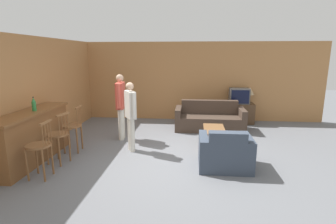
% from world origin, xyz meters
% --- Properties ---
extents(ground_plane, '(24.00, 24.00, 0.00)m').
position_xyz_m(ground_plane, '(0.00, 0.00, 0.00)').
color(ground_plane, slate).
extents(wall_back, '(9.40, 0.08, 2.60)m').
position_xyz_m(wall_back, '(0.00, 3.62, 1.30)').
color(wall_back, '#B27A47').
rests_on(wall_back, ground_plane).
extents(wall_left, '(0.08, 8.62, 2.60)m').
position_xyz_m(wall_left, '(-3.17, 1.31, 1.30)').
color(wall_left, '#B27A47').
rests_on(wall_left, ground_plane).
extents(bar_counter, '(0.55, 2.19, 1.06)m').
position_xyz_m(bar_counter, '(-2.84, -0.34, 0.54)').
color(bar_counter, brown).
rests_on(bar_counter, ground_plane).
extents(bar_chair_near, '(0.43, 0.43, 1.06)m').
position_xyz_m(bar_chair_near, '(-2.26, -1.04, 0.56)').
color(bar_chair_near, brown).
rests_on(bar_chair_near, ground_plane).
extents(bar_chair_mid, '(0.51, 0.51, 1.06)m').
position_xyz_m(bar_chair_mid, '(-2.26, -0.38, 0.56)').
color(bar_chair_mid, brown).
rests_on(bar_chair_mid, ground_plane).
extents(bar_chair_far, '(0.46, 0.46, 1.06)m').
position_xyz_m(bar_chair_far, '(-2.26, 0.29, 0.56)').
color(bar_chair_far, brown).
rests_on(bar_chair_far, ground_plane).
extents(couch_far, '(2.02, 0.88, 0.83)m').
position_xyz_m(couch_far, '(0.96, 2.43, 0.30)').
color(couch_far, '#423328').
rests_on(couch_far, ground_plane).
extents(armchair_near, '(1.01, 0.84, 0.81)m').
position_xyz_m(armchair_near, '(1.09, -0.30, 0.30)').
color(armchair_near, '#384251').
rests_on(armchair_near, ground_plane).
extents(coffee_table, '(0.51, 0.97, 0.42)m').
position_xyz_m(coffee_table, '(0.98, 1.03, 0.35)').
color(coffee_table, brown).
rests_on(coffee_table, ground_plane).
extents(tv_unit, '(0.96, 0.53, 0.64)m').
position_xyz_m(tv_unit, '(1.93, 3.28, 0.32)').
color(tv_unit, '#513823').
rests_on(tv_unit, ground_plane).
extents(tv, '(0.62, 0.42, 0.49)m').
position_xyz_m(tv, '(1.93, 3.27, 0.89)').
color(tv, '#4C4C4C').
rests_on(tv, tv_unit).
extents(bottle, '(0.08, 0.08, 0.29)m').
position_xyz_m(bottle, '(-2.77, -0.26, 1.20)').
color(bottle, '#2D7F3D').
rests_on(bottle, bar_counter).
extents(table_lamp, '(0.27, 0.27, 0.53)m').
position_xyz_m(table_lamp, '(2.26, 3.28, 1.04)').
color(table_lamp, brown).
rests_on(table_lamp, tv_unit).
extents(person_by_window, '(0.23, 0.60, 1.70)m').
position_xyz_m(person_by_window, '(-1.40, 1.27, 0.96)').
color(person_by_window, silver).
rests_on(person_by_window, ground_plane).
extents(person_by_counter, '(0.33, 0.44, 1.59)m').
position_xyz_m(person_by_counter, '(-0.95, 0.46, 0.90)').
color(person_by_counter, silver).
rests_on(person_by_counter, ground_plane).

